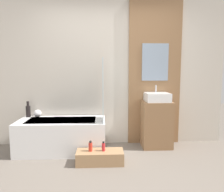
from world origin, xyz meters
TOP-DOWN VIEW (x-y plane):
  - ground_plane at (0.00, 0.00)m, footprint 12.00×12.00m
  - wall_tiled_back at (0.00, 1.58)m, footprint 4.20×0.06m
  - wall_wood_accent at (0.83, 1.53)m, footprint 0.94×0.04m
  - bathtub at (-0.78, 1.18)m, footprint 1.42×0.70m
  - glass_shower_screen at (-0.10, 1.10)m, footprint 0.01×0.50m
  - wooden_step_bench at (-0.15, 0.66)m, footprint 0.68×0.29m
  - vanity_cabinet at (0.83, 1.31)m, footprint 0.50×0.40m
  - sink at (0.83, 1.31)m, footprint 0.40×0.38m
  - vase_tall_dark at (-1.41, 1.44)m, footprint 0.08×0.08m
  - vase_round_light at (-1.24, 1.41)m, footprint 0.13×0.13m
  - bottle_soap_primary at (-0.29, 0.66)m, footprint 0.06×0.06m
  - bottle_soap_secondary at (-0.10, 0.66)m, footprint 0.05×0.05m

SIDE VIEW (x-z plane):
  - ground_plane at x=0.00m, z-range 0.00..0.00m
  - wooden_step_bench at x=-0.15m, z-range 0.00..0.19m
  - bottle_soap_secondary at x=-0.10m, z-range 0.18..0.32m
  - bottle_soap_primary at x=-0.29m, z-range 0.18..0.33m
  - bathtub at x=-0.78m, z-range 0.00..0.53m
  - vanity_cabinet at x=0.83m, z-range 0.00..0.81m
  - vase_round_light at x=-1.24m, z-range 0.53..0.66m
  - vase_tall_dark at x=-1.41m, z-range 0.50..0.78m
  - sink at x=0.83m, z-range 0.74..1.02m
  - glass_shower_screen at x=-0.10m, z-range 0.53..1.53m
  - wall_tiled_back at x=0.00m, z-range 0.00..2.60m
  - wall_wood_accent at x=0.83m, z-range 0.01..2.61m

